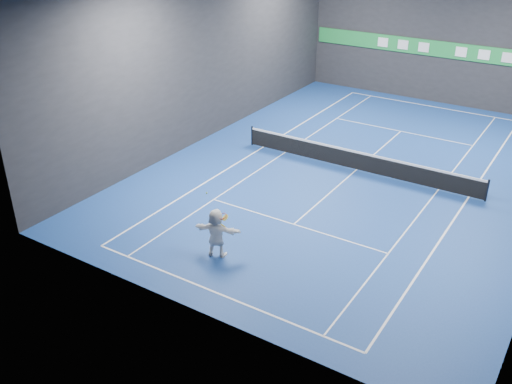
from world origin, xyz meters
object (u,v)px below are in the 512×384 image
Objects in this scene: player at (216,233)px; tennis_net at (357,160)px; tennis_ball at (207,193)px; tennis_racket at (223,218)px.

player is 10.07m from tennis_net.
player is at bearing -7.70° from tennis_ball.
tennis_ball is 10.25m from tennis_net.
tennis_net is (1.74, 9.91, -1.95)m from tennis_ball.
tennis_ball reaches higher than tennis_net.
tennis_ball is (-0.42, 0.06, 1.52)m from player.
player is 0.78m from tennis_racket.
tennis_net is 20.63× the size of tennis_racket.
player is 30.10× the size of tennis_ball.
tennis_ball is 1.08m from tennis_racket.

